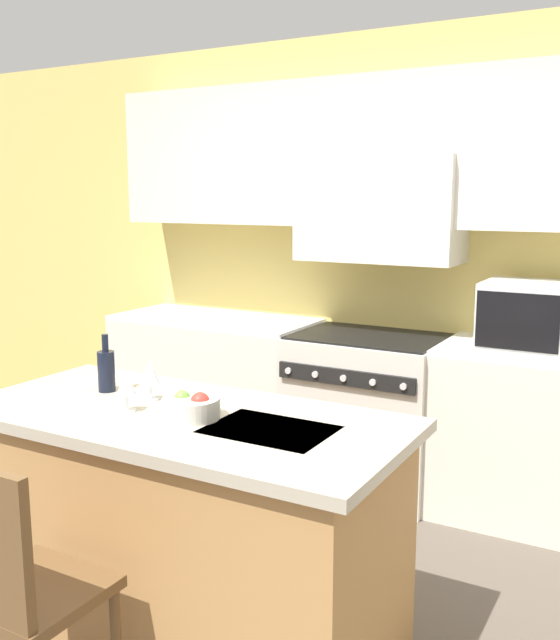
{
  "coord_description": "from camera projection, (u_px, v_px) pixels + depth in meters",
  "views": [
    {
      "loc": [
        1.55,
        -2.08,
        1.74
      ],
      "look_at": [
        -0.03,
        0.72,
        1.17
      ],
      "focal_mm": 40.0,
      "sensor_mm": 36.0,
      "label": 1
    }
  ],
  "objects": [
    {
      "name": "back_cabinetry",
      "position": [
        389.0,
        218.0,
        4.27
      ],
      "size": [
        10.0,
        0.46,
        2.7
      ],
      "color": "#DBC166",
      "rests_on": "ground_plane"
    },
    {
      "name": "ground_plane",
      "position": [
        198.0,
        637.0,
        2.83
      ],
      "size": [
        10.0,
        10.0,
        0.0
      ],
      "primitive_type": "plane",
      "color": "brown"
    },
    {
      "name": "island_chair",
      "position": [
        13.0,
        584.0,
        2.19
      ],
      "size": [
        0.42,
        0.4,
        0.98
      ],
      "color": "brown",
      "rests_on": "ground_plane"
    },
    {
      "name": "range_stove",
      "position": [
        367.0,
        412.0,
        4.23
      ],
      "size": [
        0.88,
        0.7,
        0.93
      ],
      "color": "beige",
      "rests_on": "ground_plane"
    },
    {
      "name": "back_counter",
      "position": [
        369.0,
        410.0,
        4.25
      ],
      "size": [
        3.56,
        0.62,
        0.94
      ],
      "color": "silver",
      "rests_on": "ground_plane"
    },
    {
      "name": "wine_glass_near",
      "position": [
        126.0,
        383.0,
        2.7
      ],
      "size": [
        0.07,
        0.07,
        0.16
      ],
      "color": "white",
      "rests_on": "kitchen_island"
    },
    {
      "name": "wine_bottle",
      "position": [
        106.0,
        370.0,
        2.99
      ],
      "size": [
        0.07,
        0.07,
        0.24
      ],
      "color": "black",
      "rests_on": "kitchen_island"
    },
    {
      "name": "kitchen_island",
      "position": [
        183.0,
        525.0,
        2.78
      ],
      "size": [
        1.74,
        0.82,
        0.92
      ],
      "color": "#B7844C",
      "rests_on": "ground_plane"
    },
    {
      "name": "microwave",
      "position": [
        534.0,
        316.0,
        3.7
      ],
      "size": [
        0.52,
        0.43,
        0.35
      ],
      "color": "silver",
      "rests_on": "back_counter"
    },
    {
      "name": "fruit_bowl",
      "position": [
        192.0,
        407.0,
        2.63
      ],
      "size": [
        0.22,
        0.22,
        0.1
      ],
      "color": "silver",
      "rests_on": "kitchen_island"
    },
    {
      "name": "wine_glass_far",
      "position": [
        150.0,
        374.0,
        2.85
      ],
      "size": [
        0.07,
        0.07,
        0.16
      ],
      "color": "white",
      "rests_on": "kitchen_island"
    }
  ]
}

